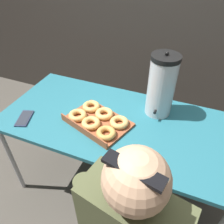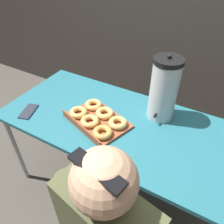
% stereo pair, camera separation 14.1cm
% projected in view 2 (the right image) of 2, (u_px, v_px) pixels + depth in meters
% --- Properties ---
extents(ground_plane, '(12.00, 12.00, 0.00)m').
position_uv_depth(ground_plane, '(115.00, 184.00, 1.90)').
color(ground_plane, '#4C473F').
extents(back_wall, '(6.00, 0.11, 2.47)m').
position_uv_depth(back_wall, '(179.00, 2.00, 1.86)').
color(back_wall, '#38332D').
rests_on(back_wall, ground).
extents(folding_table, '(1.53, 0.73, 0.73)m').
position_uv_depth(folding_table, '(116.00, 126.00, 1.46)').
color(folding_table, '#236675').
rests_on(folding_table, ground).
extents(donut_box, '(0.47, 0.39, 0.05)m').
position_uv_depth(donut_box, '(97.00, 119.00, 1.41)').
color(donut_box, brown).
rests_on(donut_box, folding_table).
extents(coffee_urn, '(0.18, 0.20, 0.44)m').
position_uv_depth(coffee_urn, '(164.00, 89.00, 1.35)').
color(coffee_urn, silver).
rests_on(coffee_urn, folding_table).
extents(cell_phone, '(0.13, 0.18, 0.01)m').
position_uv_depth(cell_phone, '(29.00, 111.00, 1.50)').
color(cell_phone, '#2D334C').
rests_on(cell_phone, folding_table).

